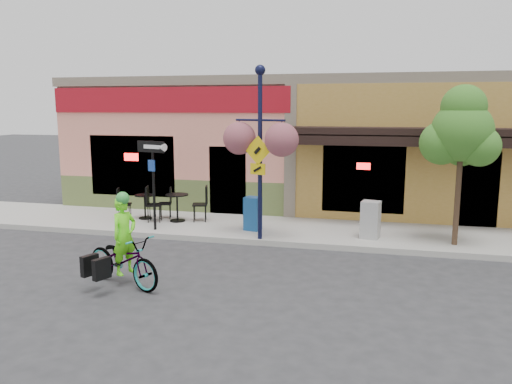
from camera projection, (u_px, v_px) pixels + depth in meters
ground at (306, 255)px, 12.05m from camera, size 90.00×90.00×0.00m
sidewalk at (316, 232)px, 13.96m from camera, size 24.00×3.00×0.15m
curb at (309, 246)px, 12.57m from camera, size 24.00×0.12×0.15m
building at (335, 141)px, 18.86m from camera, size 18.20×8.20×4.50m
bicycle at (123, 260)px, 9.91m from camera, size 2.10×1.39×1.04m
cyclist_rider at (125, 248)px, 9.85m from camera, size 0.55×0.66×1.54m
lamp_post at (260, 154)px, 12.58m from camera, size 1.51×0.94×4.41m
one_way_sign at (154, 186)px, 13.71m from camera, size 0.97×0.47×2.47m
cafe_set_left at (145, 203)px, 15.21m from camera, size 1.79×1.30×0.97m
cafe_set_right at (177, 204)px, 14.83m from camera, size 1.97×1.35×1.07m
newspaper_box_blue at (253, 214)px, 13.80m from camera, size 0.48×0.45×0.93m
newspaper_box_grey at (370, 220)px, 12.93m from camera, size 0.53×0.50×0.98m
street_tree at (460, 165)px, 12.06m from camera, size 1.66×1.66×3.95m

